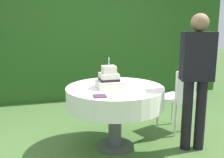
{
  "coord_description": "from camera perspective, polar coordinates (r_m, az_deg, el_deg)",
  "views": [
    {
      "loc": [
        -0.83,
        -2.92,
        1.5
      ],
      "look_at": [
        -0.04,
        -0.01,
        0.86
      ],
      "focal_mm": 42.64,
      "sensor_mm": 36.0,
      "label": 1
    }
  ],
  "objects": [
    {
      "name": "ground_plane",
      "position": [
        3.39,
        0.62,
        -14.24
      ],
      "size": [
        20.0,
        20.0,
        0.0
      ],
      "primitive_type": "plane",
      "color": "#476B33"
    },
    {
      "name": "foliage_hedge",
      "position": [
        5.36,
        -6.35,
        8.14
      ],
      "size": [
        5.84,
        0.5,
        2.28
      ],
      "primitive_type": "cube",
      "color": "#28561E",
      "rests_on": "ground_plane"
    },
    {
      "name": "cake_table",
      "position": [
        3.16,
        0.65,
        -3.97
      ],
      "size": [
        1.16,
        1.16,
        0.76
      ],
      "color": "#4C4C51",
      "rests_on": "ground_plane"
    },
    {
      "name": "wedding_cake",
      "position": [
        3.08,
        -0.63,
        -0.13
      ],
      "size": [
        0.29,
        0.29,
        0.36
      ],
      "color": "white",
      "rests_on": "cake_table"
    },
    {
      "name": "serving_plate_near",
      "position": [
        2.9,
        4.43,
        -2.73
      ],
      "size": [
        0.14,
        0.14,
        0.01
      ],
      "primitive_type": "cylinder",
      "color": "white",
      "rests_on": "cake_table"
    },
    {
      "name": "serving_plate_far",
      "position": [
        3.41,
        -1.26,
        -0.48
      ],
      "size": [
        0.12,
        0.12,
        0.01
      ],
      "primitive_type": "cylinder",
      "color": "white",
      "rests_on": "cake_table"
    },
    {
      "name": "napkin_stack",
      "position": [
        2.73,
        -2.63,
        -3.67
      ],
      "size": [
        0.14,
        0.14,
        0.01
      ],
      "primitive_type": "cube",
      "rotation": [
        0.0,
        0.0,
        -0.07
      ],
      "color": "#4C2D47",
      "rests_on": "cake_table"
    },
    {
      "name": "garden_chair",
      "position": [
        3.75,
        14.27,
        -3.16
      ],
      "size": [
        0.52,
        0.52,
        0.89
      ],
      "color": "white",
      "rests_on": "ground_plane"
    },
    {
      "name": "standing_person",
      "position": [
        3.19,
        17.66,
        1.15
      ],
      "size": [
        0.4,
        0.29,
        1.6
      ],
      "color": "black",
      "rests_on": "ground_plane"
    }
  ]
}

